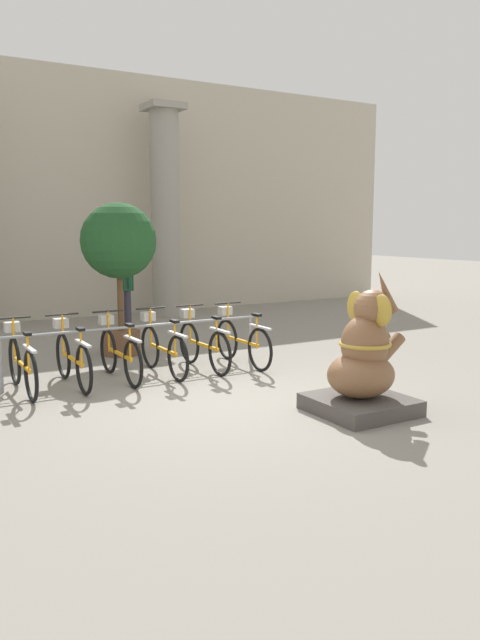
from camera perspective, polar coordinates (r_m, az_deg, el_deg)
ground_plane at (r=8.13m, az=-0.28°, el=-7.38°), size 60.00×60.00×0.00m
building_facade at (r=15.87m, az=-16.42°, el=10.98°), size 20.00×0.20×6.00m
column_right at (r=15.69m, az=-6.85°, el=9.92°), size 0.89×0.89×5.16m
bike_rack at (r=9.47m, az=-9.31°, el=-1.41°), size 4.04×0.05×0.77m
bicycle_0 at (r=8.93m, az=-19.34°, el=-3.75°), size 0.48×1.73×0.98m
bicycle_1 at (r=9.09m, az=-15.10°, el=-3.35°), size 0.48×1.73×0.98m
bicycle_2 at (r=9.28m, az=-10.99°, el=-2.97°), size 0.48×1.73×0.98m
bicycle_3 at (r=9.53m, az=-7.11°, el=-2.57°), size 0.48×1.73×0.98m
bicycle_4 at (r=9.82m, az=-3.43°, el=-2.19°), size 0.48×1.73×0.98m
bicycle_5 at (r=10.11m, az=0.14°, el=-1.86°), size 0.48×1.73×0.98m
elephant_statue at (r=7.65m, az=11.25°, el=-4.04°), size 1.10×1.10×1.74m
person_pedestrian at (r=14.33m, az=-10.31°, el=3.39°), size 0.22×0.47×1.64m
potted_tree at (r=10.97m, az=-11.02°, el=6.39°), size 1.30×1.30×2.64m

